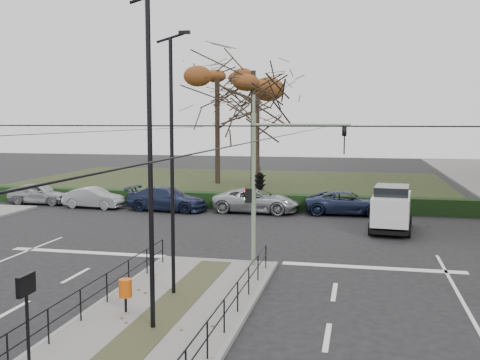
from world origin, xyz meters
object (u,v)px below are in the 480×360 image
object	(u,v)px
streetlamp_median_far	(173,163)
parked_car_first	(39,193)
rust_tree	(217,79)
bare_tree_near	(256,105)
info_panel	(26,297)
parked_car_second	(94,198)
parked_car_third	(167,199)
white_van	(391,207)
litter_bin	(125,289)
streetlamp_median_near	(151,160)
bare_tree_center	(253,79)
parked_car_fifth	(347,203)
traffic_light	(262,178)
parked_car_fourth	(257,201)

from	to	relation	value
streetlamp_median_far	parked_car_first	xyz separation A→B (m)	(-15.51, 17.31, -3.62)
rust_tree	bare_tree_near	size ratio (longest dim) A/B	1.27
info_panel	parked_car_second	world-z (taller)	info_panel
parked_car_third	streetlamp_median_far	bearing A→B (deg)	-154.10
bare_tree_near	rust_tree	bearing A→B (deg)	116.62
info_panel	streetlamp_median_far	world-z (taller)	streetlamp_median_far
white_van	bare_tree_near	world-z (taller)	bare_tree_near
litter_bin	info_panel	distance (m)	4.44
streetlamp_median_far	white_van	xyz separation A→B (m)	(7.39, 12.70, -3.12)
streetlamp_median_near	parked_car_third	xyz separation A→B (m)	(-6.52, 19.47, -3.90)
bare_tree_center	parked_car_third	bearing A→B (deg)	-102.12
streetlamp_median_near	parked_car_second	bearing A→B (deg)	120.62
litter_bin	parked_car_fifth	distance (m)	20.29
streetlamp_median_far	rust_tree	bearing A→B (deg)	101.91
bare_tree_center	info_panel	bearing A→B (deg)	-86.87
parked_car_first	white_van	xyz separation A→B (m)	(22.90, -4.61, 0.50)
rust_tree	parked_car_first	bearing A→B (deg)	-122.70
litter_bin	parked_car_second	size ratio (longest dim) A/B	0.24
parked_car_third	streetlamp_median_near	bearing A→B (deg)	-155.84
bare_tree_center	rust_tree	bearing A→B (deg)	161.33
parked_car_second	litter_bin	bearing A→B (deg)	-145.77
traffic_light	rust_tree	bearing A→B (deg)	107.86
bare_tree_center	streetlamp_median_near	bearing A→B (deg)	-83.78
litter_bin	bare_tree_near	size ratio (longest dim) A/B	0.10
parked_car_second	parked_car_fourth	xyz separation A→B (m)	(10.64, 0.52, 0.08)
traffic_light	parked_car_second	distance (m)	18.39
streetlamp_median_far	bare_tree_near	xyz separation A→B (m)	(-1.06, 20.18, 2.36)
parked_car_third	parked_car_fifth	size ratio (longest dim) A/B	1.02
parked_car_second	white_van	size ratio (longest dim) A/B	0.89
traffic_light	streetlamp_median_far	size ratio (longest dim) A/B	0.70
streetlamp_median_near	parked_car_first	xyz separation A→B (m)	(-15.95, 20.30, -3.93)
traffic_light	info_panel	bearing A→B (deg)	-107.93
streetlamp_median_near	info_panel	bearing A→B (deg)	-116.23
parked_car_fourth	white_van	world-z (taller)	white_van
white_van	bare_tree_center	bearing A→B (deg)	121.30
parked_car_second	parked_car_third	world-z (taller)	parked_car_third
litter_bin	parked_car_second	xyz separation A→B (m)	(-10.29, 18.47, -0.18)
litter_bin	parked_car_third	xyz separation A→B (m)	(-5.27, 18.46, -0.09)
info_panel	bare_tree_near	bearing A→B (deg)	89.73
parked_car_first	parked_car_second	size ratio (longest dim) A/B	1.06
parked_car_first	rust_tree	size ratio (longest dim) A/B	0.35
traffic_light	bare_tree_center	xyz separation A→B (m)	(-5.33, 25.99, 5.56)
parked_car_fourth	parked_car_first	bearing A→B (deg)	91.00
litter_bin	streetlamp_median_near	world-z (taller)	streetlamp_median_near
streetlamp_median_near	rust_tree	world-z (taller)	rust_tree
streetlamp_median_far	rust_tree	world-z (taller)	rust_tree
parked_car_second	white_van	world-z (taller)	white_van
rust_tree	parked_car_fifth	distance (m)	19.95
bare_tree_center	bare_tree_near	xyz separation A→B (m)	(2.11, -9.87, -2.38)
parked_car_fourth	bare_tree_center	bearing A→B (deg)	13.89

